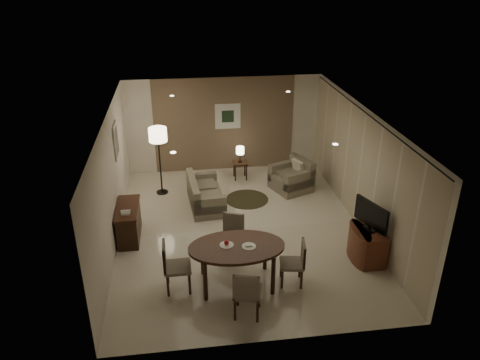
{
  "coord_description": "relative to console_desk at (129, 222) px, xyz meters",
  "views": [
    {
      "loc": [
        -1.28,
        -9.11,
        5.59
      ],
      "look_at": [
        0.0,
        0.2,
        1.15
      ],
      "focal_mm": 35.0,
      "sensor_mm": 36.0,
      "label": 1
    }
  ],
  "objects": [
    {
      "name": "chair_near",
      "position": [
        2.2,
        -2.8,
        0.1
      ],
      "size": [
        0.57,
        0.57,
        0.96
      ],
      "primitive_type": null,
      "rotation": [
        0.0,
        0.0,
        2.89
      ],
      "color": "#766E5B",
      "rests_on": "floor"
    },
    {
      "name": "chair_right",
      "position": [
        3.16,
        -2.07,
        0.07
      ],
      "size": [
        0.5,
        0.5,
        0.89
      ],
      "primitive_type": null,
      "rotation": [
        0.0,
        0.0,
        -1.73
      ],
      "color": "#766E5B",
      "rests_on": "floor"
    },
    {
      "name": "downlight_fl",
      "position": [
        1.09,
        1.8,
        2.31
      ],
      "size": [
        0.1,
        0.1,
        0.01
      ],
      "primitive_type": "cylinder",
      "color": "white",
      "rests_on": "ceiling"
    },
    {
      "name": "art_left_canvas",
      "position": [
        -0.21,
        1.2,
        1.48
      ],
      "size": [
        0.01,
        0.46,
        0.64
      ],
      "primitive_type": "cube",
      "color": "gray",
      "rests_on": "wall_left"
    },
    {
      "name": "downlight_nl",
      "position": [
        1.09,
        -1.8,
        2.31
      ],
      "size": [
        0.1,
        0.1,
        0.01
      ],
      "primitive_type": "cylinder",
      "color": "white",
      "rests_on": "ceiling"
    },
    {
      "name": "telephone",
      "position": [
        0.0,
        -0.3,
        0.43
      ],
      "size": [
        0.2,
        0.14,
        0.09
      ],
      "primitive_type": null,
      "color": "white",
      "rests_on": "console_desk"
    },
    {
      "name": "fruit_apple",
      "position": [
        1.95,
        -1.9,
        0.52
      ],
      "size": [
        0.09,
        0.09,
        0.09
      ],
      "primitive_type": "sphere",
      "color": "red",
      "rests_on": "plate_a"
    },
    {
      "name": "table_lamp",
      "position": [
        2.84,
        2.73,
        0.37
      ],
      "size": [
        0.22,
        0.22,
        0.5
      ],
      "primitive_type": null,
      "color": "#FFEAC1",
      "rests_on": "side_table"
    },
    {
      "name": "armchair",
      "position": [
        4.09,
        1.84,
        0.04
      ],
      "size": [
        1.17,
        1.19,
        0.83
      ],
      "primitive_type": null,
      "rotation": [
        0.0,
        0.0,
        -1.19
      ],
      "color": "#766E5B",
      "rests_on": "floor"
    },
    {
      "name": "dining_table",
      "position": [
        2.13,
        -1.95,
        0.04
      ],
      "size": [
        1.79,
        1.12,
        0.84
      ],
      "primitive_type": null,
      "color": "#442516",
      "rests_on": "floor"
    },
    {
      "name": "chair_left",
      "position": [
        1.04,
        -1.95,
        0.12
      ],
      "size": [
        0.49,
        0.49,
        0.99
      ],
      "primitive_type": null,
      "rotation": [
        0.0,
        0.0,
        1.59
      ],
      "color": "#766E5B",
      "rests_on": "floor"
    },
    {
      "name": "round_rug",
      "position": [
        2.84,
        1.43,
        -0.37
      ],
      "size": [
        1.1,
        1.1,
        0.01
      ],
      "primitive_type": "cylinder",
      "color": "#3A3620",
      "rests_on": "floor"
    },
    {
      "name": "art_back_frame",
      "position": [
        2.59,
        3.46,
        1.23
      ],
      "size": [
        0.72,
        0.03,
        0.72
      ],
      "primitive_type": "cube",
      "color": "silver",
      "rests_on": "wall_back"
    },
    {
      "name": "downlight_nr",
      "position": [
        3.89,
        -1.8,
        2.31
      ],
      "size": [
        0.1,
        0.1,
        0.01
      ],
      "primitive_type": "cylinder",
      "color": "white",
      "rests_on": "ceiling"
    },
    {
      "name": "floor_lamp",
      "position": [
        0.67,
        2.11,
        0.53
      ],
      "size": [
        0.46,
        0.46,
        1.8
      ],
      "primitive_type": null,
      "color": "#FFE5B7",
      "rests_on": "floor"
    },
    {
      "name": "curtain_wall",
      "position": [
        5.17,
        0.0,
        0.95
      ],
      "size": [
        0.08,
        6.7,
        2.58
      ],
      "primitive_type": null,
      "color": "beige",
      "rests_on": "wall_right"
    },
    {
      "name": "taupe_accent",
      "position": [
        2.49,
        3.48,
        0.98
      ],
      "size": [
        3.96,
        0.03,
        2.7
      ],
      "primitive_type": "cube",
      "color": "brown",
      "rests_on": "wall_back"
    },
    {
      "name": "art_left_frame",
      "position": [
        -0.23,
        1.2,
        1.48
      ],
      "size": [
        0.03,
        0.6,
        0.8
      ],
      "primitive_type": "cube",
      "color": "silver",
      "rests_on": "wall_left"
    },
    {
      "name": "downlight_fr",
      "position": [
        3.89,
        1.8,
        2.31
      ],
      "size": [
        0.1,
        0.1,
        0.01
      ],
      "primitive_type": "cylinder",
      "color": "white",
      "rests_on": "ceiling"
    },
    {
      "name": "tv_cabinet",
      "position": [
        4.89,
        -1.5,
        -0.03
      ],
      "size": [
        0.48,
        0.9,
        0.7
      ],
      "primitive_type": null,
      "color": "brown",
      "rests_on": "floor"
    },
    {
      "name": "room_shell",
      "position": [
        2.49,
        0.4,
        0.98
      ],
      "size": [
        5.5,
        7.0,
        2.7
      ],
      "color": "beige",
      "rests_on": "ground"
    },
    {
      "name": "flat_tv",
      "position": [
        4.87,
        -1.5,
        0.65
      ],
      "size": [
        0.36,
        0.85,
        0.6
      ],
      "primitive_type": null,
      "rotation": [
        0.0,
        0.0,
        0.35
      ],
      "color": "black",
      "rests_on": "tv_cabinet"
    },
    {
      "name": "plate_a",
      "position": [
        1.95,
        -1.9,
        0.47
      ],
      "size": [
        0.26,
        0.26,
        0.02
      ],
      "primitive_type": "cylinder",
      "color": "white",
      "rests_on": "dining_table"
    },
    {
      "name": "side_table",
      "position": [
        2.84,
        2.73,
        -0.13
      ],
      "size": [
        0.39,
        0.39,
        0.49
      ],
      "primitive_type": null,
      "color": "black",
      "rests_on": "floor"
    },
    {
      "name": "napkin",
      "position": [
        2.35,
        -2.0,
        0.49
      ],
      "size": [
        0.12,
        0.08,
        0.03
      ],
      "primitive_type": "cube",
      "color": "white",
      "rests_on": "plate_b"
    },
    {
      "name": "chair_far",
      "position": [
        2.12,
        -1.13,
        0.1
      ],
      "size": [
        0.6,
        0.6,
        0.95
      ],
      "primitive_type": null,
      "rotation": [
        0.0,
        0.0,
        -0.38
      ],
      "color": "#766E5B",
      "rests_on": "floor"
    },
    {
      "name": "curtain_rod",
      "position": [
        5.17,
        0.0,
        2.27
      ],
      "size": [
        0.03,
        6.8,
        0.03
      ],
      "primitive_type": "cylinder",
      "rotation": [
        1.57,
        0.0,
        0.0
      ],
      "color": "black",
      "rests_on": "wall_right"
    },
    {
      "name": "plate_b",
      "position": [
        2.35,
        -2.0,
        0.47
      ],
      "size": [
        0.26,
        0.26,
        0.02
      ],
      "primitive_type": "cylinder",
      "color": "white",
      "rests_on": "dining_table"
    },
    {
      "name": "console_desk",
      "position": [
        0.0,
        0.0,
        0.0
      ],
      "size": [
        0.48,
        1.2,
        0.75
      ],
      "primitive_type": null,
      "color": "#442516",
      "rests_on": "floor"
    },
    {
      "name": "art_back_canvas",
      "position": [
        2.59,
        3.44,
        1.23
      ],
      "size": [
        0.34,
        0.01,
        0.34
      ],
      "primitive_type": "cube",
      "color": "black",
      "rests_on": "wall_back"
    },
    {
      "name": "sofa",
      "position": [
        1.77,
        1.25,
        -0.01
      ],
      "size": [
        1.61,
        0.9,
        0.73
      ],
      "primitive_type": null,
      "rotation": [
        0.0,
        0.0,
        1.65
      ],
      "color": "#766E5B",
      "rests_on": "floor"
    }
  ]
}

